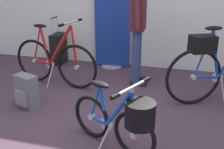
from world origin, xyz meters
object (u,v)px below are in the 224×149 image
object	(u,v)px
folding_bike_foreground	(123,118)
rolling_suitcase	(59,48)
display_bike_right	(55,61)
display_bike_left	(221,67)
visitor_near_wall	(138,19)
backpack_on_floor	(26,92)
floor_banner_stand	(112,28)

from	to	relation	value
folding_bike_foreground	rolling_suitcase	bearing A→B (deg)	127.16
display_bike_right	rolling_suitcase	bearing A→B (deg)	112.68
display_bike_left	visitor_near_wall	bearing A→B (deg)	162.38
display_bike_right	backpack_on_floor	world-z (taller)	display_bike_right
folding_bike_foreground	display_bike_right	xyz separation A→B (m)	(-1.31, 1.31, 0.02)
display_bike_left	backpack_on_floor	xyz separation A→B (m)	(-2.25, -0.74, -0.27)
floor_banner_stand	rolling_suitcase	size ratio (longest dim) A/B	1.82
floor_banner_stand	backpack_on_floor	distance (m)	1.91
floor_banner_stand	folding_bike_foreground	xyz separation A→B (m)	(0.72, -2.31, -0.33)
folding_bike_foreground	visitor_near_wall	xyz separation A→B (m)	(-0.17, 1.65, 0.61)
floor_banner_stand	backpack_on_floor	xyz separation A→B (m)	(-0.60, -1.75, -0.47)
folding_bike_foreground	display_bike_left	world-z (taller)	display_bike_left
display_bike_right	rolling_suitcase	distance (m)	1.01
rolling_suitcase	display_bike_left	bearing A→B (deg)	-19.60
display_bike_left	visitor_near_wall	world-z (taller)	visitor_near_wall
display_bike_right	backpack_on_floor	size ratio (longest dim) A/B	3.32
display_bike_left	floor_banner_stand	bearing A→B (deg)	148.62
floor_banner_stand	display_bike_left	world-z (taller)	floor_banner_stand
display_bike_left	display_bike_right	xyz separation A→B (m)	(-2.23, 0.01, -0.11)
folding_bike_foreground	display_bike_right	distance (m)	1.85
floor_banner_stand	display_bike_left	distance (m)	1.94
floor_banner_stand	display_bike_right	size ratio (longest dim) A/B	1.12
floor_banner_stand	backpack_on_floor	world-z (taller)	floor_banner_stand
display_bike_right	visitor_near_wall	bearing A→B (deg)	16.74
floor_banner_stand	folding_bike_foreground	bearing A→B (deg)	-72.60
floor_banner_stand	visitor_near_wall	distance (m)	0.90
display_bike_left	display_bike_right	world-z (taller)	display_bike_left
floor_banner_stand	folding_bike_foreground	size ratio (longest dim) A/B	1.70
display_bike_left	backpack_on_floor	world-z (taller)	display_bike_left
display_bike_right	display_bike_left	bearing A→B (deg)	-0.19
visitor_near_wall	display_bike_right	bearing A→B (deg)	-163.26
floor_banner_stand	backpack_on_floor	size ratio (longest dim) A/B	3.71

